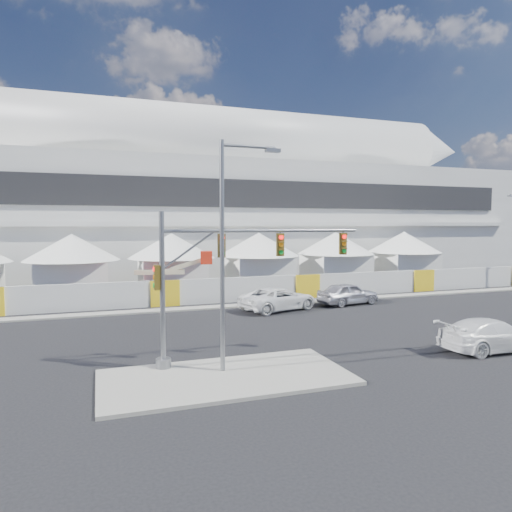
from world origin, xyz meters
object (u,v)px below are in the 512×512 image
object	(u,v)px
pickup_curb	(278,299)
streetlight_median	(228,240)
sedan_silver	(348,293)
boom_lift	(153,285)
lot_car_b	(477,274)
pickup_near	(492,335)
traffic_mast	(212,278)

from	to	relation	value
pickup_curb	streetlight_median	world-z (taller)	streetlight_median
sedan_silver	boom_lift	distance (m)	16.35
pickup_curb	lot_car_b	size ratio (longest dim) A/B	1.37
pickup_curb	pickup_near	xyz separation A→B (m)	(5.96, -13.48, -0.04)
boom_lift	pickup_near	bearing A→B (deg)	-45.25
streetlight_median	lot_car_b	bearing A→B (deg)	31.68
pickup_near	lot_car_b	distance (m)	31.22
streetlight_median	boom_lift	bearing A→B (deg)	91.85
sedan_silver	pickup_curb	xyz separation A→B (m)	(-6.03, -0.39, -0.03)
streetlight_median	traffic_mast	bearing A→B (deg)	107.39
lot_car_b	pickup_curb	bearing A→B (deg)	117.77
lot_car_b	boom_lift	xyz separation A→B (m)	(-35.61, -0.28, 0.32)
pickup_curb	traffic_mast	distance (m)	14.02
traffic_mast	streetlight_median	size ratio (longest dim) A/B	1.01
pickup_near	streetlight_median	xyz separation A→B (m)	(-13.29, 0.96, 4.83)
pickup_curb	pickup_near	size ratio (longest dim) A/B	1.09
sedan_silver	lot_car_b	size ratio (longest dim) A/B	1.15
lot_car_b	traffic_mast	distance (m)	40.86
pickup_near	streetlight_median	bearing A→B (deg)	87.65
pickup_curb	boom_lift	xyz separation A→B (m)	(-8.02, 8.75, 0.23)
pickup_curb	boom_lift	world-z (taller)	boom_lift
pickup_curb	traffic_mast	size ratio (longest dim) A/B	0.62
pickup_curb	boom_lift	bearing A→B (deg)	24.59
traffic_mast	boom_lift	distance (m)	20.26
sedan_silver	lot_car_b	world-z (taller)	sedan_silver
sedan_silver	traffic_mast	xyz separation A→B (m)	(-13.74, -11.69, 3.06)
sedan_silver	pickup_curb	bearing A→B (deg)	84.35
sedan_silver	pickup_near	size ratio (longest dim) A/B	0.92
lot_car_b	streetlight_median	distance (m)	41.32
sedan_silver	streetlight_median	xyz separation A→B (m)	(-13.36, -12.91, 4.77)
pickup_curb	pickup_near	distance (m)	14.74
boom_lift	sedan_silver	bearing A→B (deg)	-18.15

